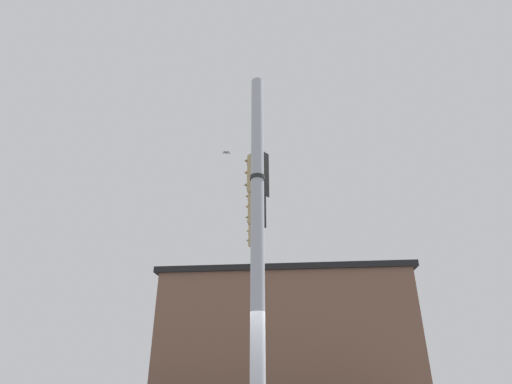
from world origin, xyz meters
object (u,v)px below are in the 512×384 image
(traffic_light_mid_inner, at_px, (255,208))
(bird_flying, at_px, (226,152))
(traffic_light_mid_outer, at_px, (255,232))
(traffic_light_nearest_pole, at_px, (256,174))
(street_name_sign, at_px, (257,186))

(traffic_light_mid_inner, height_order, bird_flying, bird_flying)
(traffic_light_mid_outer, relative_size, bird_flying, 4.56)
(bird_flying, bearing_deg, traffic_light_mid_outer, -93.85)
(traffic_light_nearest_pole, bearing_deg, bird_flying, 55.37)
(traffic_light_nearest_pole, xyz_separation_m, street_name_sign, (-1.08, -1.05, -1.08))
(traffic_light_mid_inner, distance_m, bird_flying, 5.49)
(traffic_light_nearest_pole, height_order, bird_flying, bird_flying)
(street_name_sign, height_order, bird_flying, bird_flying)
(traffic_light_nearest_pole, xyz_separation_m, traffic_light_mid_inner, (1.61, 1.53, 0.00))
(traffic_light_mid_outer, height_order, street_name_sign, traffic_light_mid_outer)
(traffic_light_mid_outer, bearing_deg, traffic_light_mid_inner, -136.42)
(traffic_light_mid_outer, bearing_deg, traffic_light_nearest_pole, -136.42)
(traffic_light_mid_outer, xyz_separation_m, street_name_sign, (-4.30, -4.11, -1.08))
(traffic_light_mid_inner, bearing_deg, traffic_light_mid_outer, 43.58)
(traffic_light_nearest_pole, height_order, traffic_light_mid_outer, same)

